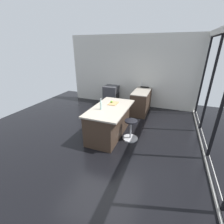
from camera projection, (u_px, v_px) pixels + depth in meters
The scene contains 9 objects.
ground_plane at pixel (102, 136), 4.68m from camera, with size 8.13×8.13×0.00m, color black.
interior_partition_left at pixel (131, 72), 6.79m from camera, with size 0.12×5.56×2.97m.
sink_cabinet at pixel (143, 98), 6.67m from camera, with size 2.24×0.60×1.17m.
oven_range at pixel (111, 95), 7.16m from camera, with size 0.60×0.61×0.86m.
kitchen_island at pixel (109, 121), 4.62m from camera, with size 1.77×0.99×0.89m.
stool_by_window at pixel (131, 130), 4.46m from camera, with size 0.44×0.44×0.59m.
cutting_board at pixel (113, 103), 4.72m from camera, with size 0.36×0.24×0.02m, color tan.
apple_green at pixel (112, 102), 4.73m from camera, with size 0.07×0.07×0.07m, color #609E2D.
water_bottle at pixel (101, 105), 4.25m from camera, with size 0.06×0.06×0.31m.
Camera 1 is at (3.65, 1.74, 2.50)m, focal length 24.99 mm.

